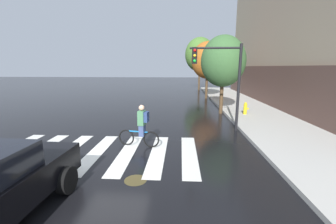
{
  "coord_description": "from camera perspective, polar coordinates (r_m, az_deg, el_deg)",
  "views": [
    {
      "loc": [
        2.53,
        -7.48,
        3.13
      ],
      "look_at": [
        1.99,
        1.93,
        1.17
      ],
      "focal_mm": 23.3,
      "sensor_mm": 36.0,
      "label": 1
    }
  ],
  "objects": [
    {
      "name": "ground_plane",
      "position": [
        8.49,
        -14.51,
        -10.29
      ],
      "size": [
        120.0,
        120.0,
        0.0
      ],
      "primitive_type": "plane",
      "color": "black"
    },
    {
      "name": "crosswalk_stripes",
      "position": [
        8.68,
        -18.22,
        -9.98
      ],
      "size": [
        7.46,
        3.8,
        0.01
      ],
      "color": "silver",
      "rests_on": "ground"
    },
    {
      "name": "manhole_cover",
      "position": [
        6.49,
        -8.48,
        -17.21
      ],
      "size": [
        0.64,
        0.64,
        0.01
      ],
      "primitive_type": "cylinder",
      "color": "#473D1E",
      "rests_on": "ground"
    },
    {
      "name": "cyclist",
      "position": [
        8.64,
        -7.01,
        -3.71
      ],
      "size": [
        1.69,
        0.41,
        1.69
      ],
      "color": "black",
      "rests_on": "ground"
    },
    {
      "name": "traffic_light_near",
      "position": [
        10.91,
        13.96,
        9.97
      ],
      "size": [
        2.47,
        0.28,
        4.2
      ],
      "color": "black",
      "rests_on": "ground"
    },
    {
      "name": "fire_hydrant",
      "position": [
        14.78,
        19.57,
        0.92
      ],
      "size": [
        0.33,
        0.22,
        0.78
      ],
      "color": "gold",
      "rests_on": "sidewalk"
    },
    {
      "name": "street_tree_near",
      "position": [
        15.08,
        14.23,
        12.71
      ],
      "size": [
        2.9,
        2.9,
        5.16
      ],
      "color": "#4C3823",
      "rests_on": "ground"
    },
    {
      "name": "street_tree_mid",
      "position": [
        22.29,
        10.27,
        13.17
      ],
      "size": [
        3.14,
        3.14,
        5.58
      ],
      "color": "#4C3823",
      "rests_on": "ground"
    },
    {
      "name": "street_tree_far",
      "position": [
        30.8,
        8.32,
        14.64
      ],
      "size": [
        3.96,
        3.96,
        7.05
      ],
      "color": "#4C3823",
      "rests_on": "ground"
    }
  ]
}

